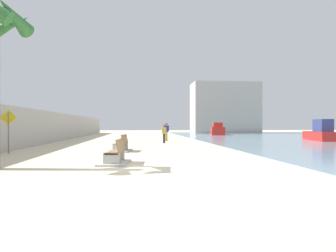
% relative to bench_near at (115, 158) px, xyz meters
% --- Properties ---
extents(ground_plane, '(120.00, 120.00, 0.00)m').
position_rel_bench_near_xyz_m(ground_plane, '(0.65, 16.43, -0.23)').
color(ground_plane, beige).
extents(seawall, '(0.80, 64.00, 2.66)m').
position_rel_bench_near_xyz_m(seawall, '(-6.85, 16.43, 1.09)').
color(seawall, '#ADAAA3').
rests_on(seawall, ground).
extents(bench_near, '(1.26, 2.18, 0.98)m').
position_rel_bench_near_xyz_m(bench_near, '(0.00, 0.00, 0.00)').
color(bench_near, '#ADAAA3').
rests_on(bench_near, ground).
extents(bench_far, '(1.36, 2.22, 0.98)m').
position_rel_bench_near_xyz_m(bench_far, '(-0.10, 5.83, 0.00)').
color(bench_far, '#ADAAA3').
rests_on(bench_far, ground).
extents(person_walking, '(0.42, 0.38, 1.57)m').
position_rel_bench_near_xyz_m(person_walking, '(3.02, 13.70, 0.67)').
color(person_walking, '#333338').
rests_on(person_walking, ground).
extents(person_standing, '(0.50, 0.28, 1.72)m').
position_rel_bench_near_xyz_m(person_standing, '(3.50, 16.92, 0.77)').
color(person_standing, gold).
rests_on(person_standing, ground).
extents(boat_outer, '(2.88, 6.10, 1.84)m').
position_rel_bench_near_xyz_m(boat_outer, '(12.71, 34.03, 0.53)').
color(boat_outer, red).
rests_on(boat_outer, water_bay).
extents(boat_far_right, '(2.63, 5.83, 2.01)m').
position_rel_bench_near_xyz_m(boat_far_right, '(18.19, 16.08, 0.53)').
color(boat_far_right, red).
rests_on(boat_far_right, water_bay).
extents(pedestrian_sign, '(0.85, 0.08, 2.34)m').
position_rel_bench_near_xyz_m(pedestrian_sign, '(-5.94, 4.89, 1.22)').
color(pedestrian_sign, slate).
rests_on(pedestrian_sign, ground).
extents(harbor_building, '(12.00, 6.00, 9.21)m').
position_rel_bench_near_xyz_m(harbor_building, '(16.72, 44.43, 4.37)').
color(harbor_building, '#ADAAA3').
rests_on(harbor_building, ground).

